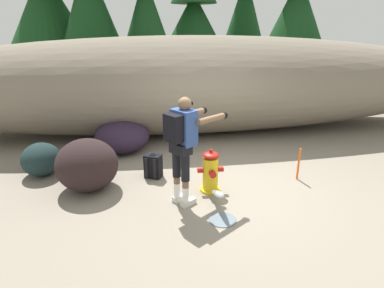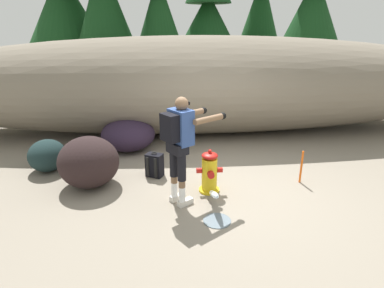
% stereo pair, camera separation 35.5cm
% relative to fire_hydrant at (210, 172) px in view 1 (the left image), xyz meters
% --- Properties ---
extents(ground_plane, '(56.00, 56.00, 0.04)m').
position_rel_fire_hydrant_xyz_m(ground_plane, '(0.19, 0.05, -0.36)').
color(ground_plane, gray).
extents(dirt_embankment, '(16.12, 3.20, 2.45)m').
position_rel_fire_hydrant_xyz_m(dirt_embankment, '(0.19, 3.46, 0.88)').
color(dirt_embankment, '#756B5B').
rests_on(dirt_embankment, ground_plane).
extents(fire_hydrant, '(0.44, 0.39, 0.75)m').
position_rel_fire_hydrant_xyz_m(fire_hydrant, '(0.00, 0.00, 0.00)').
color(fire_hydrant, gold).
rests_on(fire_hydrant, ground_plane).
extents(hydrant_water_jet, '(0.40, 0.96, 0.43)m').
position_rel_fire_hydrant_xyz_m(hydrant_water_jet, '(-0.00, -0.62, -0.16)').
color(hydrant_water_jet, silver).
rests_on(hydrant_water_jet, ground_plane).
extents(utility_worker, '(1.01, 0.88, 1.70)m').
position_rel_fire_hydrant_xyz_m(utility_worker, '(-0.49, -0.34, 0.74)').
color(utility_worker, beige).
rests_on(utility_worker, ground_plane).
extents(spare_backpack, '(0.36, 0.35, 0.47)m').
position_rel_fire_hydrant_xyz_m(spare_backpack, '(-0.94, 0.67, -0.13)').
color(spare_backpack, black).
rests_on(spare_backpack, ground_plane).
extents(boulder_large, '(1.43, 1.44, 0.89)m').
position_rel_fire_hydrant_xyz_m(boulder_large, '(-2.05, 0.38, 0.10)').
color(boulder_large, black).
rests_on(boulder_large, ground_plane).
extents(boulder_mid, '(1.47, 1.51, 0.71)m').
position_rel_fire_hydrant_xyz_m(boulder_mid, '(-1.57, 2.12, 0.02)').
color(boulder_mid, '#281C2F').
rests_on(boulder_mid, ground_plane).
extents(boulder_small, '(0.73, 0.78, 0.61)m').
position_rel_fire_hydrant_xyz_m(boulder_small, '(-3.01, 1.09, -0.03)').
color(boulder_small, '#192B2B').
rests_on(boulder_small, ground_plane).
extents(pine_tree_center, '(1.87, 1.87, 5.99)m').
position_rel_fire_hydrant_xyz_m(pine_tree_center, '(-0.87, 6.36, 3.01)').
color(pine_tree_center, '#47331E').
rests_on(pine_tree_center, ground_plane).
extents(pine_tree_right, '(2.65, 2.65, 5.41)m').
position_rel_fire_hydrant_xyz_m(pine_tree_right, '(0.93, 8.07, 2.78)').
color(pine_tree_right, '#47331E').
rests_on(pine_tree_right, ground_plane).
extents(pine_tree_far_right, '(2.20, 2.20, 6.99)m').
position_rel_fire_hydrant_xyz_m(pine_tree_far_right, '(3.19, 9.04, 3.22)').
color(pine_tree_far_right, '#47331E').
rests_on(pine_tree_far_right, ground_plane).
extents(pine_tree_ridge_end, '(2.29, 2.29, 6.01)m').
position_rel_fire_hydrant_xyz_m(pine_tree_ridge_end, '(4.18, 6.28, 3.11)').
color(pine_tree_ridge_end, '#47331E').
rests_on(pine_tree_ridge_end, ground_plane).
extents(survey_stake, '(0.04, 0.04, 0.60)m').
position_rel_fire_hydrant_xyz_m(survey_stake, '(1.67, 0.20, -0.04)').
color(survey_stake, '#E55914').
rests_on(survey_stake, ground_plane).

